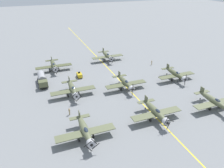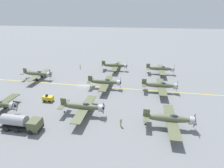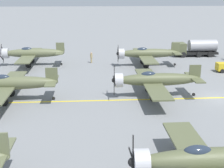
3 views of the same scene
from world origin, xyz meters
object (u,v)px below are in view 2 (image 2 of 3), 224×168
(airplane_far_left, at_px, (161,69))
(airplane_mid_right, at_px, (83,107))
(airplane_near_center, at_px, (38,74))
(ground_crew_inspecting, at_px, (80,67))
(airplane_mid_center, at_px, (105,82))
(airplane_far_right, at_px, (170,119))
(airplane_mid_left, at_px, (115,65))
(fuel_tanker, at_px, (21,123))
(airplane_far_center, at_px, (160,85))
(tow_tractor, at_px, (48,98))
(ground_crew_walking, at_px, (121,122))

(airplane_far_left, height_order, airplane_mid_right, airplane_far_left)
(airplane_near_center, bearing_deg, ground_crew_inspecting, 131.82)
(airplane_mid_center, xyz_separation_m, airplane_mid_right, (14.79, -1.73, -0.00))
(airplane_far_right, xyz_separation_m, airplane_near_center, (-19.47, -40.00, -0.00))
(airplane_mid_left, height_order, fuel_tanker, airplane_mid_left)
(airplane_far_center, relative_size, airplane_mid_left, 1.00)
(airplane_mid_center, bearing_deg, tow_tractor, -33.81)
(fuel_tanker, bearing_deg, ground_crew_walking, 102.79)
(airplane_far_center, distance_m, tow_tractor, 30.41)
(airplane_far_left, xyz_separation_m, ground_crew_walking, (33.56, -10.15, -1.04))
(airplane_mid_center, relative_size, airplane_near_center, 1.00)
(airplane_far_right, xyz_separation_m, airplane_far_left, (-32.24, 0.76, 0.00))
(airplane_far_center, xyz_separation_m, airplane_near_center, (-2.96, -39.43, 0.00))
(airplane_near_center, bearing_deg, airplane_mid_right, 38.41)
(airplane_far_center, height_order, airplane_mid_left, airplane_mid_left)
(airplane_near_center, bearing_deg, airplane_far_center, 73.54)
(airplane_mid_center, relative_size, ground_crew_inspecting, 7.41)
(airplane_mid_center, height_order, fuel_tanker, airplane_mid_center)
(airplane_mid_center, bearing_deg, ground_crew_walking, 38.57)
(airplane_mid_left, relative_size, tow_tractor, 4.62)
(airplane_far_center, xyz_separation_m, ground_crew_inspecting, (-16.56, -29.55, -1.13))
(airplane_near_center, relative_size, fuel_tanker, 1.50)
(airplane_near_center, bearing_deg, airplane_mid_left, 108.01)
(airplane_mid_right, height_order, airplane_near_center, same)
(airplane_mid_center, bearing_deg, airplane_far_left, 149.91)
(airplane_far_center, bearing_deg, airplane_near_center, -83.33)
(airplane_mid_left, distance_m, airplane_near_center, 27.58)
(airplane_mid_left, relative_size, airplane_far_left, 1.00)
(airplane_far_right, bearing_deg, airplane_near_center, -106.47)
(airplane_mid_right, bearing_deg, ground_crew_inspecting, -174.37)
(fuel_tanker, bearing_deg, airplane_mid_center, 151.60)
(airplane_far_left, bearing_deg, ground_crew_inspecting, -90.06)
(airplane_far_right, bearing_deg, ground_crew_inspecting, -128.19)
(airplane_mid_left, relative_size, airplane_far_right, 1.00)
(airplane_mid_right, bearing_deg, airplane_far_center, 115.43)
(airplane_near_center, bearing_deg, fuel_tanker, 13.08)
(airplane_mid_left, xyz_separation_m, airplane_mid_right, (31.86, -1.94, 0.00))
(fuel_tanker, relative_size, ground_crew_inspecting, 4.94)
(airplane_near_center, height_order, ground_crew_inspecting, airplane_near_center)
(airplane_far_left, bearing_deg, airplane_far_right, 0.12)
(airplane_mid_center, xyz_separation_m, airplane_far_left, (-15.98, 17.14, 0.00))
(airplane_mid_center, distance_m, airplane_near_center, 23.84)
(airplane_far_right, bearing_deg, airplane_far_left, -171.87)
(fuel_tanker, bearing_deg, airplane_mid_right, 124.97)
(airplane_mid_right, relative_size, tow_tractor, 4.62)
(airplane_far_center, relative_size, airplane_near_center, 1.00)
(tow_tractor, relative_size, ground_crew_walking, 1.45)
(airplane_near_center, height_order, tow_tractor, airplane_near_center)
(airplane_mid_center, height_order, airplane_mid_right, airplane_mid_center)
(airplane_far_right, height_order, airplane_near_center, same)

